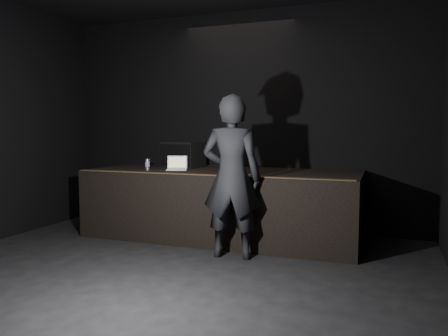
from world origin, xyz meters
TOP-DOWN VIEW (x-y plane):
  - ground at (0.00, 0.00)m, footprint 7.00×7.00m
  - room_walls at (0.00, 0.00)m, footprint 6.10×7.10m
  - stage_riser at (0.00, 2.73)m, footprint 4.00×1.50m
  - riser_lip at (0.00, 2.02)m, footprint 3.92×0.10m
  - stage_monitor at (-0.80, 3.06)m, footprint 0.68×0.55m
  - cable at (-0.65, 3.21)m, footprint 0.84×0.48m
  - laptop at (-0.69, 2.61)m, footprint 0.38×0.36m
  - beer_can at (-1.08, 2.41)m, footprint 0.07×0.07m
  - plastic_cup at (0.95, 3.05)m, footprint 0.07×0.07m
  - wii_remote at (0.62, 2.09)m, footprint 0.04×0.13m
  - person at (0.48, 1.78)m, footprint 0.80×0.58m

SIDE VIEW (x-z plane):
  - ground at x=0.00m, z-range 0.00..0.00m
  - stage_riser at x=0.00m, z-range 0.00..1.00m
  - riser_lip at x=0.00m, z-range 1.00..1.01m
  - cable at x=-0.65m, z-range 1.00..1.02m
  - wii_remote at x=0.62m, z-range 1.00..1.02m
  - person at x=0.48m, z-range 0.00..2.03m
  - plastic_cup at x=0.95m, z-range 1.00..1.09m
  - laptop at x=-0.69m, z-range 0.95..1.16m
  - beer_can at x=-1.08m, z-range 1.00..1.17m
  - stage_monitor at x=-0.80m, z-range 1.00..1.41m
  - room_walls at x=0.00m, z-range 0.26..3.78m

